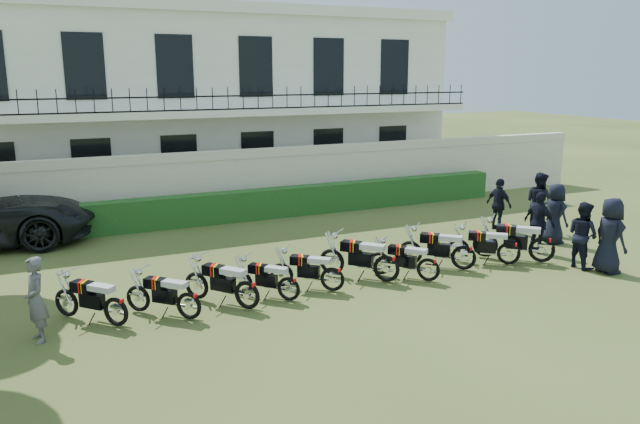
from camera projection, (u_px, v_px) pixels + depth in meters
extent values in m
plane|color=#3B471C|center=(338.00, 284.00, 14.81)|extent=(100.00, 100.00, 0.00)
cube|color=beige|center=(236.00, 187.00, 21.68)|extent=(30.00, 0.30, 2.00)
cube|color=beige|center=(235.00, 154.00, 21.43)|extent=(30.00, 0.35, 0.30)
cube|color=#174017|center=(271.00, 203.00, 21.49)|extent=(18.00, 0.60, 1.00)
cube|color=white|center=(192.00, 106.00, 26.44)|extent=(20.00, 8.00, 7.00)
cube|color=white|center=(188.00, 15.00, 25.63)|extent=(20.40, 8.40, 0.40)
cube|color=white|center=(223.00, 112.00, 22.28)|extent=(20.00, 1.40, 0.25)
cube|color=black|center=(228.00, 96.00, 21.57)|extent=(20.00, 0.05, 0.05)
cube|color=black|center=(228.00, 109.00, 21.67)|extent=(20.00, 0.05, 0.05)
cube|color=black|center=(93.00, 170.00, 21.50)|extent=(1.30, 0.12, 2.20)
cube|color=black|center=(84.00, 66.00, 20.73)|extent=(1.30, 0.12, 2.20)
cube|color=black|center=(180.00, 165.00, 22.73)|extent=(1.30, 0.12, 2.20)
cube|color=black|center=(175.00, 67.00, 21.95)|extent=(1.30, 0.12, 2.20)
cube|color=black|center=(258.00, 160.00, 23.95)|extent=(1.30, 0.12, 2.20)
cube|color=black|center=(256.00, 67.00, 23.18)|extent=(1.30, 0.12, 2.20)
cube|color=black|center=(328.00, 156.00, 25.17)|extent=(1.30, 0.12, 2.20)
cube|color=black|center=(328.00, 67.00, 24.40)|extent=(1.30, 0.12, 2.20)
cube|color=black|center=(392.00, 152.00, 26.40)|extent=(1.30, 0.12, 2.20)
cube|color=black|center=(394.00, 67.00, 25.62)|extent=(1.30, 0.12, 2.20)
torus|color=black|center=(142.00, 318.00, 12.02)|extent=(0.46, 0.50, 0.59)
torus|color=black|center=(91.00, 308.00, 12.50)|extent=(0.46, 0.50, 0.59)
cube|color=black|center=(117.00, 306.00, 12.21)|extent=(0.49, 0.51, 0.29)
cube|color=black|center=(107.00, 292.00, 12.24)|extent=(0.48, 0.49, 0.21)
cube|color=red|center=(107.00, 292.00, 12.24)|extent=(0.19, 0.27, 0.22)
cube|color=yellow|center=(110.00, 292.00, 12.21)|extent=(0.17, 0.26, 0.22)
cube|color=#B9B9B9|center=(127.00, 294.00, 12.04)|extent=(0.53, 0.55, 0.12)
cylinder|color=silver|center=(94.00, 276.00, 12.29)|extent=(0.45, 0.41, 0.03)
torus|color=black|center=(215.00, 311.00, 12.39)|extent=(0.46, 0.46, 0.57)
torus|color=black|center=(163.00, 303.00, 12.80)|extent=(0.46, 0.46, 0.57)
cube|color=black|center=(191.00, 301.00, 12.55)|extent=(0.48, 0.48, 0.28)
cube|color=black|center=(181.00, 288.00, 12.57)|extent=(0.47, 0.47, 0.21)
cube|color=red|center=(181.00, 287.00, 12.57)|extent=(0.17, 0.26, 0.22)
cube|color=yellow|center=(183.00, 288.00, 12.55)|extent=(0.15, 0.25, 0.22)
cube|color=#B9B9B9|center=(201.00, 289.00, 12.40)|extent=(0.52, 0.52, 0.11)
cylinder|color=silver|center=(167.00, 273.00, 12.61)|extent=(0.42, 0.42, 0.03)
torus|color=black|center=(274.00, 301.00, 12.84)|extent=(0.46, 0.54, 0.62)
torus|color=black|center=(221.00, 291.00, 13.43)|extent=(0.46, 0.54, 0.62)
cube|color=black|center=(249.00, 290.00, 13.08)|extent=(0.49, 0.55, 0.30)
cube|color=black|center=(239.00, 276.00, 13.12)|extent=(0.49, 0.52, 0.22)
cube|color=red|center=(239.00, 275.00, 13.12)|extent=(0.21, 0.28, 0.23)
cube|color=yellow|center=(242.00, 276.00, 13.09)|extent=(0.19, 0.26, 0.23)
cube|color=#B9B9B9|center=(260.00, 277.00, 12.89)|extent=(0.54, 0.59, 0.12)
cylinder|color=silver|center=(226.00, 260.00, 13.20)|extent=(0.50, 0.40, 0.03)
torus|color=black|center=(313.00, 293.00, 13.42)|extent=(0.43, 0.45, 0.54)
torus|color=black|center=(265.00, 287.00, 13.83)|extent=(0.43, 0.45, 0.54)
cube|color=black|center=(290.00, 284.00, 13.58)|extent=(0.45, 0.46, 0.27)
cube|color=black|center=(282.00, 273.00, 13.60)|extent=(0.44, 0.45, 0.20)
cube|color=red|center=(282.00, 272.00, 13.60)|extent=(0.17, 0.25, 0.20)
cube|color=yellow|center=(284.00, 273.00, 13.58)|extent=(0.15, 0.24, 0.20)
cube|color=#B9B9B9|center=(301.00, 274.00, 13.43)|extent=(0.49, 0.50, 0.11)
cylinder|color=silver|center=(270.00, 260.00, 13.64)|extent=(0.40, 0.39, 0.03)
torus|color=black|center=(358.00, 283.00, 14.06)|extent=(0.49, 0.43, 0.57)
torus|color=black|center=(307.00, 278.00, 14.37)|extent=(0.49, 0.43, 0.57)
cube|color=black|center=(334.00, 275.00, 14.17)|extent=(0.50, 0.46, 0.28)
cube|color=black|center=(325.00, 263.00, 14.17)|extent=(0.48, 0.46, 0.21)
cube|color=red|center=(325.00, 263.00, 14.16)|extent=(0.16, 0.26, 0.21)
cube|color=yellow|center=(328.00, 263.00, 14.15)|extent=(0.13, 0.25, 0.21)
cube|color=#B9B9B9|center=(345.00, 263.00, 14.04)|extent=(0.54, 0.50, 0.11)
cylinder|color=silver|center=(313.00, 251.00, 14.18)|extent=(0.38, 0.45, 0.03)
torus|color=black|center=(415.00, 273.00, 14.56)|extent=(0.51, 0.55, 0.66)
torus|color=black|center=(359.00, 266.00, 15.10)|extent=(0.51, 0.55, 0.66)
cube|color=black|center=(389.00, 264.00, 14.77)|extent=(0.54, 0.57, 0.32)
cube|color=black|center=(379.00, 251.00, 14.80)|extent=(0.53, 0.55, 0.24)
cube|color=red|center=(379.00, 250.00, 14.80)|extent=(0.21, 0.30, 0.25)
cube|color=yellow|center=(382.00, 250.00, 14.78)|extent=(0.18, 0.28, 0.25)
cube|color=#B9B9B9|center=(401.00, 251.00, 14.59)|extent=(0.59, 0.61, 0.13)
cylinder|color=silver|center=(365.00, 236.00, 14.86)|extent=(0.50, 0.46, 0.03)
torus|color=black|center=(454.00, 274.00, 14.64)|extent=(0.44, 0.49, 0.57)
torus|color=black|center=(404.00, 267.00, 15.14)|extent=(0.44, 0.49, 0.57)
cube|color=black|center=(430.00, 265.00, 14.84)|extent=(0.46, 0.50, 0.28)
cube|color=black|center=(422.00, 254.00, 14.87)|extent=(0.46, 0.48, 0.21)
cube|color=red|center=(422.00, 254.00, 14.87)|extent=(0.19, 0.26, 0.22)
cube|color=yellow|center=(424.00, 254.00, 14.85)|extent=(0.17, 0.24, 0.22)
cube|color=#B9B9B9|center=(441.00, 255.00, 14.67)|extent=(0.51, 0.54, 0.11)
cylinder|color=silver|center=(410.00, 241.00, 14.93)|extent=(0.45, 0.39, 0.03)
torus|color=black|center=(491.00, 261.00, 15.52)|extent=(0.53, 0.51, 0.64)
torus|color=black|center=(436.00, 256.00, 15.95)|extent=(0.53, 0.51, 0.64)
cube|color=black|center=(466.00, 253.00, 15.68)|extent=(0.54, 0.53, 0.31)
cube|color=black|center=(457.00, 241.00, 15.69)|extent=(0.53, 0.52, 0.23)
cube|color=red|center=(457.00, 241.00, 15.69)|extent=(0.19, 0.29, 0.24)
cube|color=yellow|center=(459.00, 241.00, 15.67)|extent=(0.16, 0.28, 0.24)
cube|color=#B9B9B9|center=(478.00, 242.00, 15.52)|extent=(0.59, 0.58, 0.13)
cylinder|color=silver|center=(444.00, 228.00, 15.73)|extent=(0.46, 0.47, 0.03)
torus|color=black|center=(535.00, 256.00, 16.00)|extent=(0.52, 0.46, 0.60)
torus|color=black|center=(483.00, 253.00, 16.33)|extent=(0.52, 0.46, 0.60)
cube|color=black|center=(511.00, 249.00, 16.12)|extent=(0.53, 0.48, 0.30)
cube|color=black|center=(503.00, 239.00, 16.12)|extent=(0.50, 0.48, 0.22)
cube|color=red|center=(503.00, 238.00, 16.12)|extent=(0.17, 0.28, 0.23)
cube|color=yellow|center=(505.00, 238.00, 16.10)|extent=(0.14, 0.27, 0.23)
cube|color=#B9B9B9|center=(523.00, 238.00, 15.98)|extent=(0.57, 0.53, 0.12)
cylinder|color=silver|center=(491.00, 227.00, 16.14)|extent=(0.40, 0.47, 0.03)
torus|color=black|center=(571.00, 254.00, 16.10)|extent=(0.55, 0.55, 0.68)
torus|color=black|center=(513.00, 248.00, 16.58)|extent=(0.55, 0.55, 0.68)
cube|color=black|center=(544.00, 245.00, 16.29)|extent=(0.57, 0.57, 0.33)
cube|color=black|center=(535.00, 233.00, 16.31)|extent=(0.56, 0.56, 0.24)
cube|color=red|center=(535.00, 233.00, 16.30)|extent=(0.21, 0.31, 0.26)
cube|color=yellow|center=(538.00, 233.00, 16.28)|extent=(0.18, 0.29, 0.26)
cube|color=#B9B9B9|center=(558.00, 233.00, 16.11)|extent=(0.62, 0.62, 0.13)
cylinder|color=silver|center=(522.00, 220.00, 16.35)|extent=(0.49, 0.49, 0.03)
imported|color=#5D5D62|center=(36.00, 300.00, 11.53)|extent=(0.52, 0.67, 1.62)
imported|color=black|center=(610.00, 236.00, 15.46)|extent=(0.72, 1.00, 1.91)
imported|color=black|center=(583.00, 235.00, 15.90)|extent=(0.66, 0.84, 1.72)
imported|color=black|center=(539.00, 223.00, 17.17)|extent=(0.51, 1.04, 1.72)
imported|color=black|center=(555.00, 214.00, 18.17)|extent=(0.61, 0.89, 1.77)
imported|color=black|center=(539.00, 202.00, 19.43)|extent=(0.76, 0.95, 1.89)
imported|color=black|center=(499.00, 204.00, 19.70)|extent=(0.53, 1.01, 1.65)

